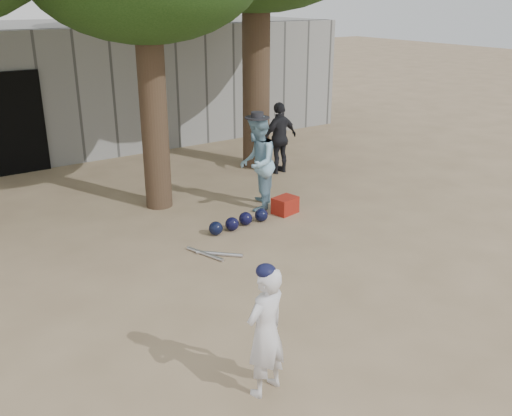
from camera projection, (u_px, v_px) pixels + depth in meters
ground at (261, 313)px, 7.08m from camera, size 70.00×70.00×0.00m
boy_player at (265, 332)px, 5.45m from camera, size 0.56×0.44×1.36m
spectator_blue at (257, 163)px, 10.22m from camera, size 1.03×1.05×1.71m
spectator_dark at (280, 138)px, 12.35m from camera, size 0.94×0.47×1.55m
red_bag at (285, 205)px, 10.22m from camera, size 0.48×0.40×0.30m
back_building at (31, 86)px, 14.53m from camera, size 16.00×5.24×3.00m
helmet_row at (239, 221)px, 9.60m from camera, size 1.19×0.32×0.23m
bat_pile at (212, 254)px, 8.60m from camera, size 0.59×0.74×0.06m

